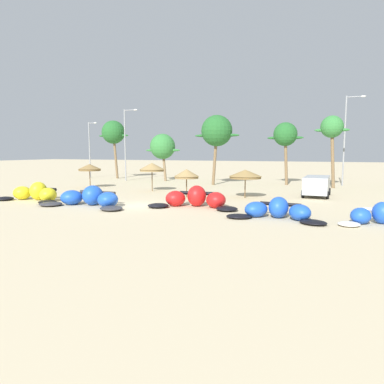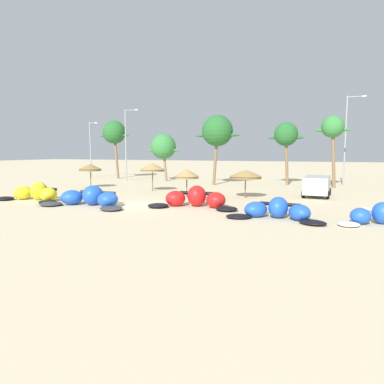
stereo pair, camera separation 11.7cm
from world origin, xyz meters
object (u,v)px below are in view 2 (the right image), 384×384
at_px(lamppost_west_center, 127,141).
at_px(kite_far_left, 35,193).
at_px(lamppost_east_center, 347,136).
at_px(beach_umbrella_middle, 152,167).
at_px(palm_center_left, 286,135).
at_px(beach_umbrella_near_palms, 187,174).
at_px(palm_leftmost, 114,133).
at_px(kite_left, 90,198).
at_px(kite_center, 277,211).
at_px(palm_left_of_gap, 217,131).
at_px(palm_left, 163,147).
at_px(parked_van, 317,185).
at_px(kite_left_of_center, 195,199).
at_px(kite_right_of_center, 384,217).
at_px(beach_umbrella_near_van, 90,167).
at_px(lamppost_west, 91,147).
at_px(beach_umbrella_outermost, 246,174).
at_px(palm_center_right, 333,128).

bearing_deg(lamppost_west_center, kite_far_left, -79.72).
bearing_deg(lamppost_east_center, beach_umbrella_middle, -144.93).
bearing_deg(palm_center_left, beach_umbrella_near_palms, -113.96).
bearing_deg(palm_leftmost, kite_left, -59.91).
height_order(kite_left, kite_center, kite_left).
bearing_deg(kite_center, palm_left_of_gap, 117.13).
xyz_separation_m(kite_far_left, palm_left, (1.26, 21.88, 4.20)).
xyz_separation_m(parked_van, palm_left, (-20.78, 10.29, 3.70)).
height_order(kite_left_of_center, palm_leftmost, palm_leftmost).
xyz_separation_m(kite_right_of_center, palm_leftmost, (-33.79, 23.77, 6.52)).
bearing_deg(lamppost_east_center, kite_far_left, -137.02).
distance_m(kite_far_left, beach_umbrella_near_palms, 13.01).
relative_size(kite_left, kite_right_of_center, 1.40).
bearing_deg(beach_umbrella_near_van, palm_left_of_gap, 34.05).
distance_m(kite_far_left, kite_left_of_center, 13.92).
distance_m(kite_left, palm_center_left, 26.22).
bearing_deg(beach_umbrella_near_palms, lamppost_west, 144.30).
xyz_separation_m(palm_left_of_gap, palm_center_left, (7.80, 3.25, -0.46)).
bearing_deg(kite_left_of_center, beach_umbrella_outermost, 70.55).
height_order(beach_umbrella_near_palms, palm_left_of_gap, palm_left_of_gap).
distance_m(parked_van, palm_center_right, 10.24).
bearing_deg(palm_leftmost, beach_umbrella_near_van, -67.15).
bearing_deg(beach_umbrella_middle, kite_far_left, -120.91).
bearing_deg(beach_umbrella_outermost, lamppost_east_center, 59.74).
bearing_deg(kite_left, beach_umbrella_near_palms, 55.96).
bearing_deg(palm_leftmost, beach_umbrella_middle, -44.60).
bearing_deg(beach_umbrella_outermost, kite_right_of_center, -40.99).
relative_size(parked_van, palm_leftmost, 0.55).
xyz_separation_m(kite_left, palm_center_left, (11.81, 22.74, 5.54)).
distance_m(palm_left, palm_center_right, 22.11).
distance_m(kite_left, beach_umbrella_near_van, 14.04).
relative_size(kite_left_of_center, kite_right_of_center, 1.30).
relative_size(kite_center, palm_center_left, 0.81).
distance_m(kite_center, palm_left_of_gap, 22.68).
bearing_deg(palm_center_right, kite_center, -98.51).
bearing_deg(beach_umbrella_near_van, kite_right_of_center, -20.69).
bearing_deg(beach_umbrella_outermost, kite_center, -65.73).
relative_size(palm_center_right, lamppost_west, 0.93).
distance_m(palm_left, lamppost_east_center, 23.64).
height_order(kite_right_of_center, beach_umbrella_near_palms, beach_umbrella_near_palms).
bearing_deg(kite_left_of_center, beach_umbrella_near_palms, 118.94).
distance_m(palm_center_left, palm_center_right, 5.64).
bearing_deg(palm_left, palm_left_of_gap, -19.41).
xyz_separation_m(kite_right_of_center, palm_center_left, (-7.98, 22.36, 5.65)).
xyz_separation_m(kite_left_of_center, palm_leftmost, (-21.67, 21.72, 6.40)).
bearing_deg(kite_far_left, lamppost_east_center, 42.98).
xyz_separation_m(beach_umbrella_middle, lamppost_east_center, (18.94, 13.30, 3.39)).
bearing_deg(kite_left_of_center, beach_umbrella_middle, 134.17).
bearing_deg(lamppost_east_center, kite_left_of_center, -117.19).
relative_size(kite_right_of_center, beach_umbrella_near_palms, 2.12).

